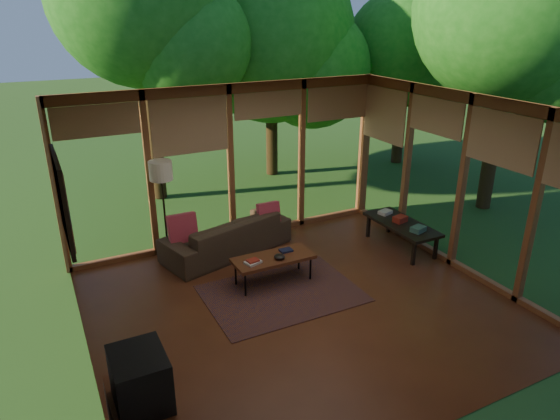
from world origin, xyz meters
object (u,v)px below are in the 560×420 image
sofa (227,235)px  coffee_table (273,259)px  floor_lamp (161,176)px  side_console (402,225)px  television (140,380)px

sofa → coffee_table: sofa is taller
floor_lamp → sofa: bearing=-14.8°
sofa → side_console: 2.95m
sofa → floor_lamp: floor_lamp is taller
sofa → television: 4.17m
side_console → sofa: bearing=156.8°
floor_lamp → side_console: floor_lamp is taller
television → coffee_table: television is taller
television → coffee_table: bearing=43.7°
television → coffee_table: 3.34m
floor_lamp → coffee_table: floor_lamp is taller
sofa → side_console: sofa is taller
television → side_console: size_ratio=0.39×
sofa → television: bearing=43.7°
television → side_console: (4.85, 2.38, -0.44)m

